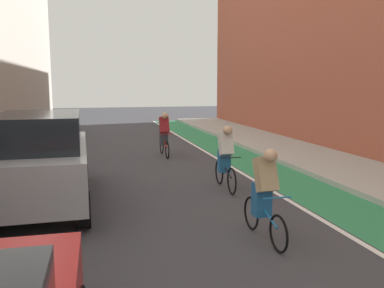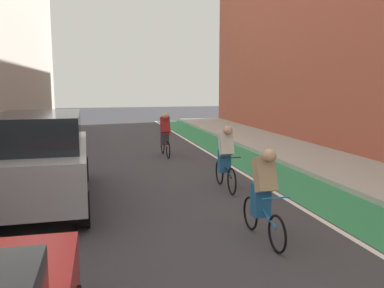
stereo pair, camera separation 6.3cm
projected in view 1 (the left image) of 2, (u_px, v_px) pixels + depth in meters
ground_plane at (173, 189)px, 10.05m from camera, size 72.92×72.92×0.00m
bike_lane_paint at (261, 167)px, 12.75m from camera, size 1.60×33.15×0.00m
lane_divider_stripe at (234, 169)px, 12.53m from camera, size 0.12×33.15×0.00m
sidewalk_right at (326, 162)px, 13.28m from camera, size 2.94×33.15×0.14m
building_facade_right at (366, 19)px, 15.12m from camera, size 2.40×29.15×9.99m
parked_suv_silver at (41, 158)px, 8.73m from camera, size 2.02×4.81×1.98m
cyclist_mid at (264, 193)px, 6.70m from camera, size 0.48×1.65×1.58m
cyclist_trailing at (225, 157)px, 9.99m from camera, size 0.48×1.69×1.60m
cyclist_far at (164, 134)px, 14.61m from camera, size 0.48×1.67×1.59m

